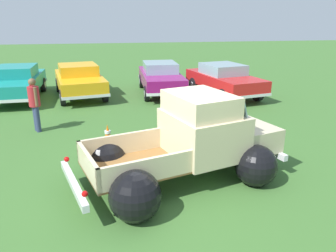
# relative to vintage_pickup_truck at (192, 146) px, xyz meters

# --- Properties ---
(ground_plane) EXTENTS (80.00, 80.00, 0.00)m
(ground_plane) POSITION_rel_vintage_pickup_truck_xyz_m (-0.37, -0.11, -0.76)
(ground_plane) COLOR #3D6B2D
(vintage_pickup_truck) EXTENTS (4.98, 3.73, 1.96)m
(vintage_pickup_truck) POSITION_rel_vintage_pickup_truck_xyz_m (0.00, 0.00, 0.00)
(vintage_pickup_truck) COLOR black
(vintage_pickup_truck) RESTS_ON ground
(show_car_0) EXTENTS (2.01, 4.57, 1.43)m
(show_car_0) POSITION_rel_vintage_pickup_truck_xyz_m (-5.75, 8.52, 0.03)
(show_car_0) COLOR black
(show_car_0) RESTS_ON ground
(show_car_1) EXTENTS (2.69, 4.57, 1.43)m
(show_car_1) POSITION_rel_vintage_pickup_truck_xyz_m (-3.10, 8.57, 0.03)
(show_car_1) COLOR black
(show_car_1) RESTS_ON ground
(show_car_2) EXTENTS (1.87, 4.47, 1.43)m
(show_car_2) POSITION_rel_vintage_pickup_truck_xyz_m (0.62, 8.61, 0.02)
(show_car_2) COLOR black
(show_car_2) RESTS_ON ground
(show_car_3) EXTENTS (2.72, 4.65, 1.43)m
(show_car_3) POSITION_rel_vintage_pickup_truck_xyz_m (3.37, 7.57, 0.03)
(show_car_3) COLOR black
(show_car_3) RESTS_ON ground
(spectator_0) EXTENTS (0.46, 0.51, 1.69)m
(spectator_0) POSITION_rel_vintage_pickup_truck_xyz_m (-4.07, 3.89, 0.21)
(spectator_0) COLOR navy
(spectator_0) RESTS_ON ground
(lane_cone_0) EXTENTS (0.36, 0.36, 0.63)m
(lane_cone_0) POSITION_rel_vintage_pickup_truck_xyz_m (-1.87, 2.21, -0.45)
(lane_cone_0) COLOR black
(lane_cone_0) RESTS_ON ground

